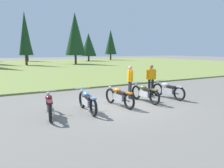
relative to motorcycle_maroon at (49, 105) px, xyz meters
name	(u,v)px	position (x,y,z in m)	size (l,w,h in m)	color
ground_plane	(119,106)	(3.07, 0.14, -0.44)	(140.00, 140.00, 0.00)	slate
grass_moorland	(24,67)	(3.07, 26.98, -0.39)	(80.00, 44.00, 0.10)	olive
motorcycle_maroon	(49,105)	(0.00, 0.00, 0.00)	(0.69, 2.08, 0.88)	black
motorcycle_sky_blue	(87,101)	(1.49, -0.07, 0.00)	(0.62, 2.10, 0.88)	black
motorcycle_orange	(119,96)	(3.07, 0.11, 0.00)	(0.62, 2.10, 0.88)	black
motorcycle_olive	(145,93)	(4.57, 0.23, 0.00)	(0.62, 2.10, 0.88)	black
motorcycle_silver	(168,90)	(6.09, 0.30, 0.00)	(0.62, 2.10, 0.88)	black
rider_checking_bike	(151,78)	(5.82, 1.34, 0.51)	(0.52, 0.33, 1.67)	black
rider_with_back_turned	(130,80)	(4.38, 1.21, 0.51)	(0.34, 0.52, 1.67)	#2D2D38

